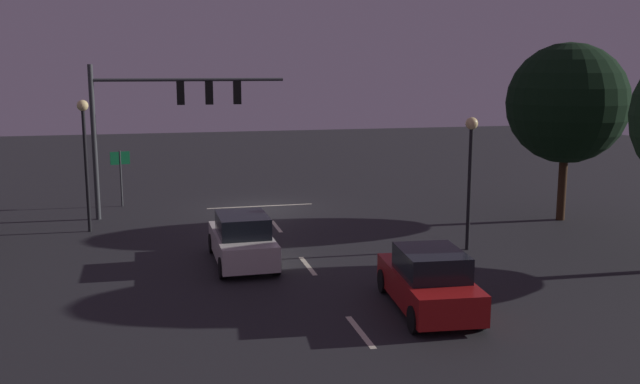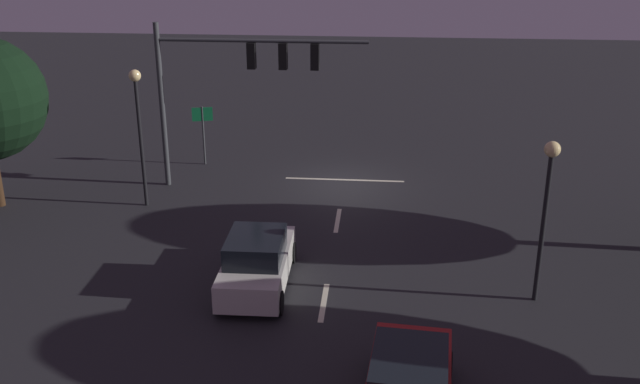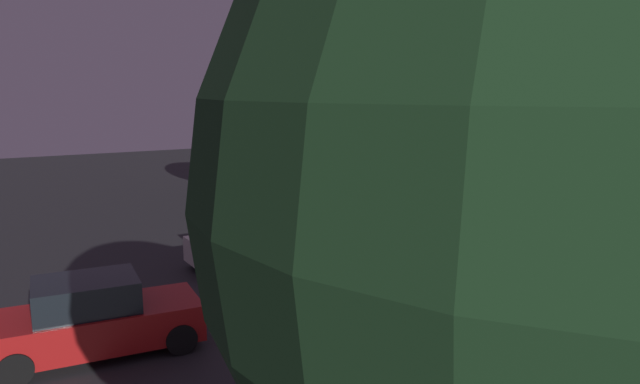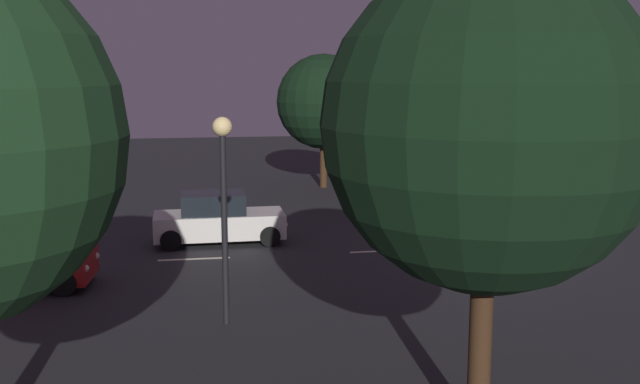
{
  "view_description": "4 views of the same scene",
  "coord_description": "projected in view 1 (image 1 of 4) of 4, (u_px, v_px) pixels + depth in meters",
  "views": [
    {
      "loc": [
        4.8,
        31.68,
        6.45
      ],
      "look_at": [
        -1.01,
        7.55,
        2.02
      ],
      "focal_mm": 39.06,
      "sensor_mm": 36.0,
      "label": 1
    },
    {
      "loc": [
        -1.5,
        27.92,
        10.25
      ],
      "look_at": [
        0.47,
        5.98,
        1.85
      ],
      "focal_mm": 40.1,
      "sensor_mm": 36.0,
      "label": 2
    },
    {
      "loc": [
        -15.01,
        16.8,
        5.68
      ],
      "look_at": [
        -0.16,
        7.99,
        2.64
      ],
      "focal_mm": 32.77,
      "sensor_mm": 36.0,
      "label": 3
    },
    {
      "loc": [
        -22.68,
        9.91,
        5.87
      ],
      "look_at": [
        0.44,
        5.99,
        1.91
      ],
      "focal_mm": 42.03,
      "sensor_mm": 36.0,
      "label": 4
    }
  ],
  "objects": [
    {
      "name": "route_sign",
      "position": [
        120.0,
        166.0,
        32.57
      ],
      "size": [
        0.89,
        0.28,
        2.65
      ],
      "color": "#383A3D",
      "rests_on": "ground_plane"
    },
    {
      "name": "tree_left_far",
      "position": [
        567.0,
        103.0,
        29.13
      ],
      "size": [
        5.04,
        5.04,
        7.52
      ],
      "color": "#382314",
      "rests_on": "ground_plane"
    },
    {
      "name": "traffic_signal_assembly",
      "position": [
        165.0,
        108.0,
        29.97
      ],
      "size": [
        8.27,
        0.47,
        6.61
      ],
      "color": "#383A3D",
      "rests_on": "ground_plane"
    },
    {
      "name": "lane_dash_far",
      "position": [
        276.0,
        226.0,
        28.73
      ],
      "size": [
        0.16,
        2.2,
        0.01
      ],
      "primitive_type": "cube",
      "rotation": [
        0.0,
        0.0,
        1.57
      ],
      "color": "beige",
      "rests_on": "ground_plane"
    },
    {
      "name": "car_distant",
      "position": [
        429.0,
        281.0,
        18.69
      ],
      "size": [
        2.23,
        4.49,
        1.7
      ],
      "color": "maroon",
      "rests_on": "ground_plane"
    },
    {
      "name": "ground_plane",
      "position": [
        261.0,
        208.0,
        32.56
      ],
      "size": [
        80.0,
        80.0,
        0.0
      ],
      "primitive_type": "plane",
      "color": "#232326"
    },
    {
      "name": "stop_bar",
      "position": [
        260.0,
        206.0,
        32.91
      ],
      "size": [
        5.0,
        0.16,
        0.01
      ],
      "primitive_type": "cube",
      "color": "beige",
      "rests_on": "ground_plane"
    },
    {
      "name": "lane_dash_near",
      "position": [
        360.0,
        332.0,
        17.24
      ],
      "size": [
        0.16,
        2.2,
        0.01
      ],
      "primitive_type": "cube",
      "rotation": [
        0.0,
        0.0,
        1.57
      ],
      "color": "beige",
      "rests_on": "ground_plane"
    },
    {
      "name": "lane_dash_mid",
      "position": [
        308.0,
        266.0,
        22.99
      ],
      "size": [
        0.16,
        2.2,
        0.01
      ],
      "primitive_type": "cube",
      "rotation": [
        0.0,
        0.0,
        1.57
      ],
      "color": "beige",
      "rests_on": "ground_plane"
    },
    {
      "name": "street_lamp_right_kerb",
      "position": [
        85.0,
        141.0,
        27.19
      ],
      "size": [
        0.44,
        0.44,
        5.24
      ],
      "color": "black",
      "rests_on": "ground_plane"
    },
    {
      "name": "car_approaching",
      "position": [
        242.0,
        240.0,
        23.15
      ],
      "size": [
        1.96,
        4.39,
        1.7
      ],
      "color": "silver",
      "rests_on": "ground_plane"
    },
    {
      "name": "street_lamp_left_kerb",
      "position": [
        470.0,
        157.0,
        24.48
      ],
      "size": [
        0.44,
        0.44,
        4.76
      ],
      "color": "black",
      "rests_on": "ground_plane"
    }
  ]
}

